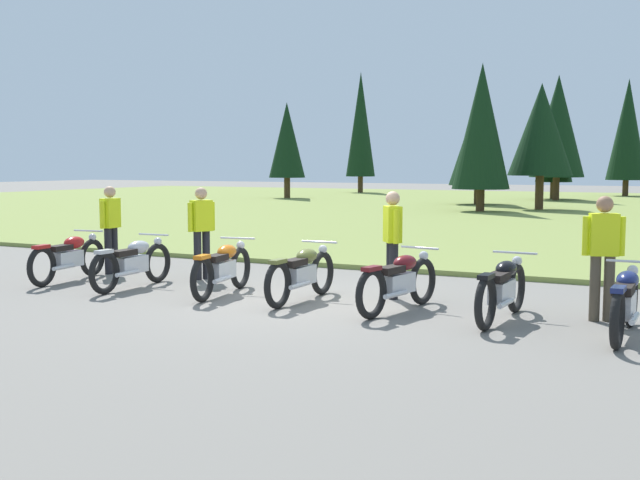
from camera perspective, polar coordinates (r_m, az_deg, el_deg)
ground_plane at (r=11.88m, az=-1.33°, el=-4.58°), size 140.00×140.00×0.00m
grass_moorland at (r=36.48m, az=18.36°, el=2.06°), size 80.00×44.00×0.10m
forest_treeline at (r=41.94m, az=16.33°, el=7.77°), size 28.08×27.16×8.49m
motorcycle_red at (r=14.66m, az=-17.83°, el=-1.18°), size 0.63×2.10×0.88m
motorcycle_silver at (r=13.57m, az=-13.47°, el=-1.59°), size 0.62×2.10×0.88m
motorcycle_orange at (r=12.60m, az=-7.09°, el=-2.01°), size 0.66×2.09×0.88m
motorcycle_olive at (r=11.93m, az=-1.34°, el=-2.40°), size 0.62×2.10×0.88m
motorcycle_maroon at (r=11.16m, az=5.77°, el=-2.98°), size 0.63×2.09×0.88m
motorcycle_black at (r=10.71m, az=13.13°, el=-3.46°), size 0.62×2.10×0.88m
motorcycle_navy at (r=10.14m, az=21.34°, el=-4.20°), size 0.62×2.10×0.88m
rider_with_back_turned at (r=12.18m, az=5.29°, el=0.16°), size 0.39×0.46×1.67m
rider_near_row_end at (r=14.31m, az=-8.62°, el=0.92°), size 0.35×0.51×1.67m
rider_in_hivis_vest at (r=15.43m, az=-15.00°, el=1.13°), size 0.24×0.55×1.67m
rider_checking_bike at (r=11.01m, az=19.92°, el=-0.72°), size 0.52×0.33×1.67m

